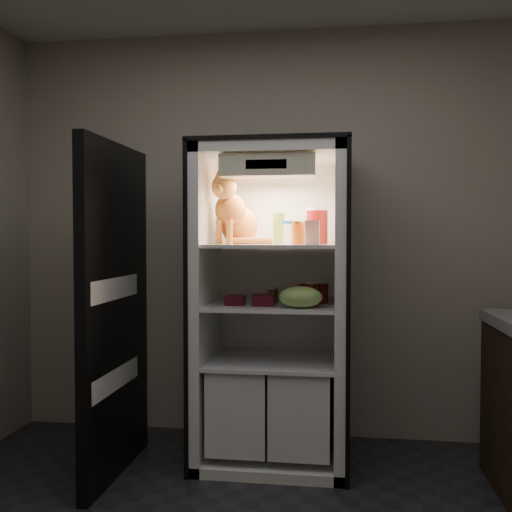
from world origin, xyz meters
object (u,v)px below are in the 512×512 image
(refrigerator, at_px, (273,327))
(condiment_jar, at_px, (273,295))
(cream_carton, at_px, (312,232))
(berry_box_right, at_px, (264,300))
(soda_can_b, at_px, (323,293))
(grape_bag, at_px, (301,297))
(pepper_jar, at_px, (317,226))
(berry_box_left, at_px, (235,300))
(salsa_jar, at_px, (298,233))
(soda_can_c, at_px, (311,294))
(parmesan_shaker, at_px, (279,228))
(tabby_cat, at_px, (235,216))
(mayo_tub, at_px, (285,232))
(soda_can_a, at_px, (303,292))

(refrigerator, height_order, condiment_jar, refrigerator)
(cream_carton, height_order, berry_box_right, cream_carton)
(soda_can_b, relative_size, grape_bag, 0.51)
(pepper_jar, height_order, berry_box_left, pepper_jar)
(salsa_jar, xyz_separation_m, soda_can_c, (0.07, 0.02, -0.35))
(parmesan_shaker, xyz_separation_m, berry_box_right, (-0.07, -0.20, -0.41))
(tabby_cat, relative_size, cream_carton, 3.32)
(parmesan_shaker, bearing_deg, condiment_jar, -119.23)
(refrigerator, relative_size, condiment_jar, 20.49)
(tabby_cat, bearing_deg, mayo_tub, 37.07)
(mayo_tub, bearing_deg, grape_bag, -69.17)
(salsa_jar, relative_size, soda_can_c, 1.01)
(pepper_jar, relative_size, berry_box_left, 2.01)
(soda_can_c, xyz_separation_m, berry_box_left, (-0.43, -0.05, -0.04))
(salsa_jar, height_order, soda_can_c, salsa_jar)
(grape_bag, bearing_deg, refrigerator, 125.87)
(parmesan_shaker, relative_size, mayo_tub, 1.33)
(salsa_jar, height_order, soda_can_b, salsa_jar)
(parmesan_shaker, distance_m, mayo_tub, 0.05)
(parmesan_shaker, relative_size, cream_carton, 1.39)
(grape_bag, bearing_deg, salsa_jar, 100.13)
(condiment_jar, xyz_separation_m, grape_bag, (0.18, -0.22, 0.01))
(parmesan_shaker, xyz_separation_m, berry_box_left, (-0.23, -0.20, -0.42))
(berry_box_right, bearing_deg, berry_box_left, 177.86)
(soda_can_c, distance_m, berry_box_left, 0.44)
(soda_can_b, relative_size, soda_can_c, 0.95)
(salsa_jar, distance_m, berry_box_left, 0.53)
(refrigerator, relative_size, cream_carton, 14.13)
(salsa_jar, distance_m, pepper_jar, 0.21)
(parmesan_shaker, height_order, cream_carton, parmesan_shaker)
(mayo_tub, height_order, soda_can_c, mayo_tub)
(soda_can_a, distance_m, berry_box_left, 0.42)
(soda_can_b, bearing_deg, berry_box_left, -163.46)
(tabby_cat, xyz_separation_m, berry_box_right, (0.19, -0.14, -0.48))
(soda_can_b, height_order, berry_box_right, soda_can_b)
(mayo_tub, relative_size, soda_can_a, 1.16)
(soda_can_b, bearing_deg, parmesan_shaker, 169.31)
(pepper_jar, bearing_deg, soda_can_b, -62.33)
(salsa_jar, height_order, pepper_jar, pepper_jar)
(refrigerator, height_order, soda_can_a, refrigerator)
(refrigerator, distance_m, grape_bag, 0.37)
(berry_box_left, bearing_deg, berry_box_right, -2.14)
(parmesan_shaker, bearing_deg, soda_can_b, -10.69)
(parmesan_shaker, height_order, pepper_jar, pepper_jar)
(mayo_tub, distance_m, condiment_jar, 0.39)
(tabby_cat, distance_m, berry_box_left, 0.51)
(salsa_jar, xyz_separation_m, grape_bag, (0.02, -0.12, -0.36))
(soda_can_b, bearing_deg, pepper_jar, 117.67)
(soda_can_a, distance_m, berry_box_right, 0.28)
(soda_can_c, relative_size, berry_box_left, 1.20)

